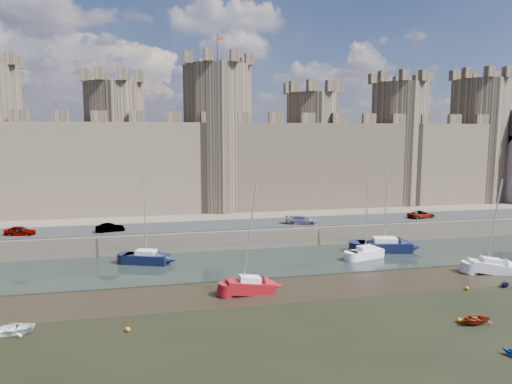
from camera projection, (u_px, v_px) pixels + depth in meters
ground at (287, 370)px, 28.67m from camera, size 160.00×160.00×0.00m
water_channel at (229, 264)px, 51.95m from camera, size 160.00×12.00×0.08m
quay at (200, 206)px, 86.72m from camera, size 160.00×60.00×2.50m
road at (218, 225)px, 61.33m from camera, size 160.00×7.00×0.10m
castle at (202, 153)px, 73.64m from camera, size 108.50×11.00×29.00m
car_0 at (20, 231)px, 55.15m from camera, size 3.73×2.12×1.20m
car_1 at (110, 228)px, 57.12m from camera, size 3.63×1.87×1.14m
car_2 at (301, 220)px, 62.08m from camera, size 4.64×3.02×1.25m
car_3 at (421, 215)px, 66.59m from camera, size 4.31×2.48×1.13m
sailboat_1 at (146, 257)px, 51.90m from camera, size 5.30×3.50×9.91m
sailboat_2 at (366, 252)px, 54.14m from camera, size 4.64×2.85×9.37m
sailboat_3 at (384, 245)px, 57.19m from camera, size 6.83×3.84×11.29m
sailboat_4 at (250, 285)px, 42.35m from camera, size 4.53×1.99×10.36m
sailboat_5 at (491, 266)px, 48.65m from camera, size 5.00×2.96×10.13m
dinghy_4 at (474, 320)px, 35.66m from camera, size 3.23×2.71×0.57m
dinghy_6 at (9, 329)px, 33.75m from camera, size 3.38×2.42×0.70m
dinghy_7 at (505, 284)px, 44.11m from camera, size 1.68×1.58×0.71m
buoy_1 at (128, 329)px, 34.13m from camera, size 0.39×0.39×0.39m
buoy_3 at (467, 288)px, 43.27m from camera, size 0.38×0.38×0.38m
buoy_5 at (459, 320)px, 35.79m from camera, size 0.41×0.41×0.41m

